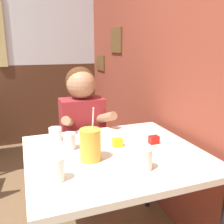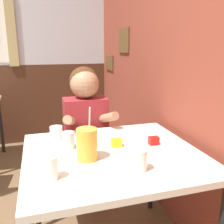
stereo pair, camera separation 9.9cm
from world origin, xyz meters
TOP-DOWN VIEW (x-y plane):
  - brick_wall_right at (1.47, 1.32)m, footprint 0.08×4.63m
  - main_table at (0.87, 0.32)m, footprint 1.00×0.91m
  - person_seated at (0.83, 0.94)m, footprint 0.42×0.42m
  - cocktail_pitcher at (0.71, 0.26)m, footprint 0.11×0.11m
  - glass_near_pitcher at (0.58, 0.62)m, footprint 0.08×0.08m
  - glass_center at (0.51, 0.11)m, footprint 0.07×0.07m
  - glass_far_side at (0.94, 0.07)m, footprint 0.08×0.08m
  - glass_by_brick at (0.63, 0.45)m, footprint 0.07×0.07m
  - condiment_ketchup at (1.15, 0.35)m, footprint 0.06×0.04m
  - condiment_mustard at (0.92, 0.39)m, footprint 0.06×0.04m

SIDE VIEW (x-z plane):
  - person_seated at x=0.83m, z-range 0.06..1.25m
  - main_table at x=0.87m, z-range 0.31..1.06m
  - condiment_ketchup at x=1.15m, z-range 0.75..0.80m
  - condiment_mustard at x=0.92m, z-range 0.75..0.80m
  - glass_near_pitcher at x=0.58m, z-range 0.75..0.83m
  - glass_by_brick at x=0.63m, z-range 0.75..0.85m
  - glass_far_side at x=0.94m, z-range 0.75..0.86m
  - glass_center at x=0.51m, z-range 0.75..0.86m
  - cocktail_pitcher at x=0.71m, z-range 0.69..0.98m
  - brick_wall_right at x=1.47m, z-range 0.00..2.70m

